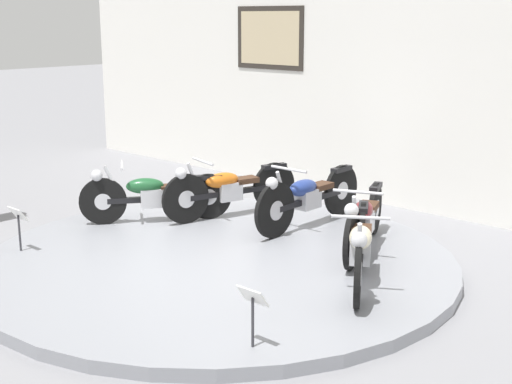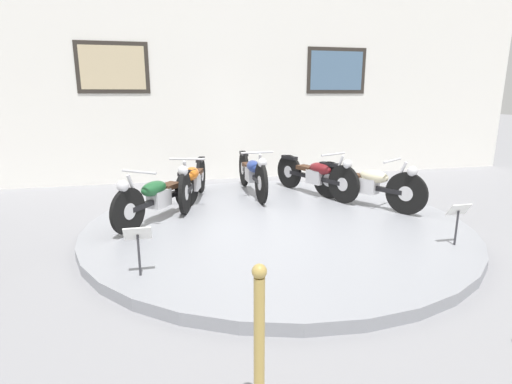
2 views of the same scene
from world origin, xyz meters
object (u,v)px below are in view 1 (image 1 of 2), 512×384
(motorcycle_green, at_px, (153,194))
(info_placard_front_centre, at_px, (253,304))
(motorcycle_maroon, at_px, (364,218))
(motorcycle_cream, at_px, (361,245))
(motorcycle_orange, at_px, (229,188))
(info_placard_front_left, at_px, (18,220))
(motorcycle_blue, at_px, (308,195))

(motorcycle_green, xyz_separation_m, info_placard_front_centre, (3.40, -1.78, -0.00))
(motorcycle_maroon, relative_size, motorcycle_cream, 1.08)
(motorcycle_cream, xyz_separation_m, info_placard_front_centre, (0.19, -1.78, -0.02))
(motorcycle_orange, xyz_separation_m, info_placard_front_left, (-0.73, -2.62, -0.02))
(motorcycle_blue, distance_m, motorcycle_cream, 1.99)
(info_placard_front_left, distance_m, info_placard_front_centre, 3.59)
(motorcycle_blue, distance_m, info_placard_front_centre, 3.46)
(motorcycle_orange, bearing_deg, motorcycle_maroon, 0.02)
(motorcycle_blue, bearing_deg, motorcycle_cream, -36.36)
(motorcycle_orange, bearing_deg, info_placard_front_centre, -42.55)
(motorcycle_maroon, bearing_deg, motorcycle_cream, -57.65)
(info_placard_front_left, bearing_deg, motorcycle_green, 83.93)
(motorcycle_blue, bearing_deg, info_placard_front_centre, -58.79)
(motorcycle_orange, distance_m, motorcycle_cream, 2.79)
(motorcycle_green, height_order, motorcycle_maroon, motorcycle_maroon)
(motorcycle_cream, relative_size, info_placard_front_left, 3.32)
(motorcycle_blue, relative_size, info_placard_front_left, 3.96)
(motorcycle_orange, distance_m, info_placard_front_left, 2.72)
(motorcycle_orange, relative_size, motorcycle_blue, 0.96)
(motorcycle_cream, distance_m, info_placard_front_centre, 1.79)
(motorcycle_green, relative_size, motorcycle_orange, 0.82)
(motorcycle_maroon, height_order, info_placard_front_left, motorcycle_maroon)
(motorcycle_green, bearing_deg, motorcycle_cream, -0.00)
(motorcycle_green, distance_m, motorcycle_cream, 3.20)
(motorcycle_orange, xyz_separation_m, motorcycle_maroon, (2.13, 0.00, -0.01))
(motorcycle_green, relative_size, motorcycle_cream, 0.94)
(motorcycle_orange, distance_m, info_placard_front_centre, 3.88)
(motorcycle_green, bearing_deg, motorcycle_blue, 36.28)
(motorcycle_green, relative_size, info_placard_front_centre, 3.12)
(motorcycle_orange, height_order, info_placard_front_left, motorcycle_orange)
(motorcycle_maroon, bearing_deg, motorcycle_orange, -179.98)
(motorcycle_green, distance_m, motorcycle_blue, 1.99)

